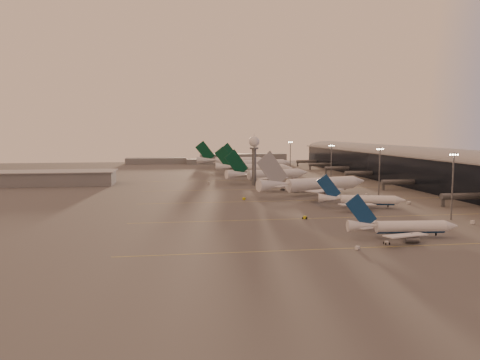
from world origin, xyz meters
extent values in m
plane|color=#524F4F|center=(0.00, 0.00, 0.00)|extent=(700.00, 700.00, 0.00)
cube|color=#E2D04F|center=(30.00, -35.00, 0.01)|extent=(180.00, 0.25, 0.02)
cube|color=#E2D04F|center=(30.00, 10.00, 0.01)|extent=(180.00, 0.25, 0.02)
cube|color=#E2D04F|center=(30.00, 55.00, 0.01)|extent=(180.00, 0.25, 0.02)
cube|color=#E2D04F|center=(30.00, 100.00, 0.01)|extent=(180.00, 0.25, 0.02)
cube|color=#E2D04F|center=(30.00, 150.00, 0.01)|extent=(180.00, 0.25, 0.02)
cube|color=black|center=(108.00, 110.00, 9.00)|extent=(36.00, 360.00, 18.00)
cylinder|color=gray|center=(108.00, 110.00, 18.00)|extent=(10.08, 360.00, 10.08)
cube|color=gray|center=(108.00, 110.00, 18.20)|extent=(40.00, 362.00, 0.80)
cylinder|color=#56585D|center=(82.00, 28.00, 4.50)|extent=(22.00, 2.80, 2.80)
cube|color=#56585D|center=(72.00, 28.00, 2.20)|extent=(1.20, 1.20, 4.40)
cylinder|color=#56585D|center=(82.00, 86.00, 4.50)|extent=(22.00, 2.80, 2.80)
cube|color=#56585D|center=(72.00, 86.00, 2.20)|extent=(1.20, 1.20, 4.40)
cylinder|color=#56585D|center=(82.00, 142.00, 4.50)|extent=(22.00, 2.80, 2.80)
cube|color=#56585D|center=(72.00, 142.00, 2.20)|extent=(1.20, 1.20, 4.40)
cylinder|color=#56585D|center=(82.00, 184.00, 4.50)|extent=(22.00, 2.80, 2.80)
cube|color=#56585D|center=(72.00, 184.00, 2.20)|extent=(1.20, 1.20, 4.40)
cylinder|color=#56585D|center=(82.00, 226.00, 4.50)|extent=(22.00, 2.80, 2.80)
cube|color=#56585D|center=(72.00, 226.00, 2.20)|extent=(1.20, 1.20, 4.40)
cylinder|color=#56585D|center=(82.00, 266.00, 4.50)|extent=(22.00, 2.80, 2.80)
cube|color=#56585D|center=(72.00, 266.00, 2.20)|extent=(1.20, 1.20, 4.40)
cube|color=slate|center=(-120.00, 140.00, 4.00)|extent=(80.00, 25.00, 8.00)
cube|color=gray|center=(-120.00, 140.00, 8.20)|extent=(82.00, 27.00, 0.60)
cylinder|color=#56585D|center=(5.00, 120.00, 11.00)|extent=(2.60, 2.60, 22.00)
cylinder|color=#56585D|center=(5.00, 120.00, 22.50)|extent=(5.20, 5.20, 1.20)
sphere|color=white|center=(5.00, 120.00, 26.40)|extent=(6.40, 6.40, 6.40)
cylinder|color=#56585D|center=(5.00, 120.00, 30.10)|extent=(0.16, 0.16, 2.00)
cylinder|color=#56585D|center=(58.00, 0.00, 12.50)|extent=(0.56, 0.56, 25.00)
cube|color=#56585D|center=(58.00, 0.00, 24.50)|extent=(3.60, 0.25, 0.25)
sphere|color=#FFEABF|center=(56.50, 0.00, 24.10)|extent=(0.56, 0.56, 0.56)
sphere|color=#FFEABF|center=(57.50, 0.00, 24.10)|extent=(0.56, 0.56, 0.56)
sphere|color=#FFEABF|center=(58.50, 0.00, 24.10)|extent=(0.56, 0.56, 0.56)
sphere|color=#FFEABF|center=(59.50, 0.00, 24.10)|extent=(0.56, 0.56, 0.56)
cylinder|color=#56585D|center=(55.00, 55.00, 12.50)|extent=(0.56, 0.56, 25.00)
cube|color=#56585D|center=(55.00, 55.00, 24.50)|extent=(3.60, 0.25, 0.25)
sphere|color=#FFEABF|center=(53.50, 55.00, 24.10)|extent=(0.56, 0.56, 0.56)
sphere|color=#FFEABF|center=(54.50, 55.00, 24.10)|extent=(0.56, 0.56, 0.56)
sphere|color=#FFEABF|center=(55.50, 55.00, 24.10)|extent=(0.56, 0.56, 0.56)
sphere|color=#FFEABF|center=(56.50, 55.00, 24.10)|extent=(0.56, 0.56, 0.56)
cylinder|color=#56585D|center=(50.00, 110.00, 12.50)|extent=(0.56, 0.56, 25.00)
cube|color=#56585D|center=(50.00, 110.00, 24.50)|extent=(3.60, 0.25, 0.25)
sphere|color=#FFEABF|center=(48.50, 110.00, 24.10)|extent=(0.56, 0.56, 0.56)
sphere|color=#FFEABF|center=(49.50, 110.00, 24.10)|extent=(0.56, 0.56, 0.56)
sphere|color=#FFEABF|center=(50.50, 110.00, 24.10)|extent=(0.56, 0.56, 0.56)
sphere|color=#FFEABF|center=(51.50, 110.00, 24.10)|extent=(0.56, 0.56, 0.56)
cylinder|color=#56585D|center=(48.00, 200.00, 12.50)|extent=(0.56, 0.56, 25.00)
cube|color=#56585D|center=(48.00, 200.00, 24.50)|extent=(3.60, 0.25, 0.25)
sphere|color=#FFEABF|center=(46.50, 200.00, 24.10)|extent=(0.56, 0.56, 0.56)
sphere|color=#FFEABF|center=(47.50, 200.00, 24.10)|extent=(0.56, 0.56, 0.56)
sphere|color=#FFEABF|center=(48.50, 200.00, 24.10)|extent=(0.56, 0.56, 0.56)
sphere|color=#FFEABF|center=(49.50, 200.00, 24.10)|extent=(0.56, 0.56, 0.56)
cube|color=slate|center=(-60.00, 320.00, 3.00)|extent=(60.00, 18.00, 6.00)
cube|color=slate|center=(30.00, 330.00, 4.50)|extent=(90.00, 20.00, 9.00)
cube|color=slate|center=(-10.00, 310.00, 2.50)|extent=(40.00, 15.00, 5.00)
cylinder|color=white|center=(28.41, -25.13, 2.97)|extent=(21.61, 5.45, 3.64)
cylinder|color=navy|center=(28.41, -25.13, 2.15)|extent=(21.09, 4.40, 2.62)
cone|color=white|center=(41.12, -26.22, 2.97)|extent=(4.43, 3.98, 3.64)
cone|color=white|center=(13.30, -23.83, 3.42)|extent=(9.24, 4.39, 3.64)
cube|color=white|center=(22.41, -33.60, 2.33)|extent=(15.63, 9.36, 1.14)
cylinder|color=slate|center=(25.19, -31.71, 0.67)|extent=(4.32, 2.71, 2.37)
cube|color=slate|center=(25.19, -31.71, 1.69)|extent=(0.31, 0.26, 1.46)
cube|color=white|center=(23.95, -15.76, 2.33)|extent=(14.93, 11.41, 1.14)
cylinder|color=slate|center=(26.36, -18.09, 0.67)|extent=(4.32, 2.71, 2.37)
cube|color=slate|center=(26.36, -18.09, 1.69)|extent=(0.31, 0.26, 1.46)
cube|color=navy|center=(12.85, -23.79, 7.92)|extent=(9.98, 1.19, 10.85)
cube|color=white|center=(12.97, -27.95, 3.51)|extent=(4.42, 2.94, 0.24)
cube|color=white|center=(13.68, -19.71, 3.51)|extent=(4.35, 3.46, 0.24)
cylinder|color=black|center=(36.50, -25.82, 0.48)|extent=(0.48, 0.48, 0.96)
cylinder|color=black|center=(26.87, -22.88, 0.53)|extent=(1.09, 0.57, 1.05)
cylinder|color=black|center=(26.51, -27.08, 0.53)|extent=(1.09, 0.57, 1.05)
cylinder|color=white|center=(38.15, 29.35, 3.12)|extent=(22.67, 9.36, 3.82)
cylinder|color=navy|center=(38.15, 29.35, 2.26)|extent=(21.97, 8.21, 2.75)
cone|color=white|center=(51.11, 25.96, 3.12)|extent=(5.17, 4.79, 3.82)
cone|color=white|center=(22.74, 33.37, 3.59)|extent=(10.07, 6.07, 3.82)
cube|color=white|center=(30.45, 21.64, 2.45)|extent=(16.66, 7.41, 1.20)
cylinder|color=slate|center=(33.65, 23.10, 0.70)|extent=(4.83, 3.50, 2.48)
cube|color=slate|center=(33.65, 23.10, 1.78)|extent=(0.36, 0.32, 1.53)
cube|color=white|center=(35.19, 39.83, 2.45)|extent=(14.49, 13.76, 1.20)
cylinder|color=slate|center=(37.28, 36.99, 0.70)|extent=(4.83, 3.50, 2.48)
cube|color=slate|center=(37.28, 36.99, 1.78)|extent=(0.36, 0.32, 1.53)
cube|color=navy|center=(22.29, 33.49, 8.32)|extent=(10.23, 2.99, 11.38)
cube|color=white|center=(21.68, 29.16, 3.69)|extent=(4.58, 2.45, 0.25)
cube|color=white|center=(23.87, 37.56, 3.69)|extent=(4.36, 4.06, 0.25)
cylinder|color=black|center=(46.40, 27.19, 0.50)|extent=(0.50, 0.50, 1.01)
cylinder|color=black|center=(36.96, 31.94, 0.55)|extent=(1.20, 0.77, 1.11)
cylinder|color=black|center=(35.84, 27.66, 0.55)|extent=(1.20, 0.77, 1.11)
cylinder|color=white|center=(32.60, 74.56, 4.37)|extent=(40.31, 18.31, 6.30)
cylinder|color=white|center=(32.60, 74.56, 2.95)|extent=(39.01, 16.38, 4.54)
cone|color=white|center=(55.51, 81.91, 4.37)|extent=(9.35, 8.38, 6.30)
cone|color=white|center=(5.35, 65.83, 5.16)|extent=(18.02, 11.16, 6.30)
cube|color=white|center=(28.35, 55.60, 3.27)|extent=(24.99, 25.41, 1.87)
cylinder|color=slate|center=(31.78, 60.86, 0.71)|extent=(8.68, 6.28, 4.09)
cube|color=slate|center=(31.78, 60.86, 2.16)|extent=(0.37, 0.33, 2.52)
cube|color=white|center=(18.11, 87.52, 3.27)|extent=(29.67, 11.74, 1.87)
cylinder|color=slate|center=(23.97, 85.24, 0.71)|extent=(8.68, 6.28, 4.09)
cube|color=slate|center=(23.97, 85.24, 2.16)|extent=(0.37, 0.33, 2.52)
cube|color=#999BA0|center=(4.55, 65.57, 12.60)|extent=(16.74, 5.67, 18.70)
cube|color=white|center=(7.41, 58.29, 5.31)|extent=(7.66, 7.51, 0.25)
cube|color=white|center=(2.65, 73.16, 5.31)|extent=(8.14, 4.01, 0.25)
cylinder|color=black|center=(47.19, 79.24, 0.51)|extent=(0.51, 0.51, 1.02)
cylinder|color=black|center=(28.82, 75.70, 0.56)|extent=(1.22, 0.82, 1.12)
cylinder|color=black|center=(30.18, 71.44, 0.56)|extent=(1.22, 0.82, 1.12)
cylinder|color=white|center=(20.96, 136.47, 4.13)|extent=(36.41, 15.65, 5.84)
cylinder|color=white|center=(20.96, 136.47, 2.81)|extent=(35.26, 13.88, 4.21)
cone|color=white|center=(41.73, 142.46, 4.13)|extent=(8.35, 7.55, 5.84)
cone|color=white|center=(-3.73, 129.35, 4.86)|extent=(16.21, 9.82, 5.84)
cube|color=white|center=(16.61, 119.37, 3.11)|extent=(23.12, 22.67, 1.73)
cylinder|color=slate|center=(19.87, 124.05, 0.70)|extent=(7.79, 5.59, 3.80)
cube|color=slate|center=(19.87, 124.05, 2.08)|extent=(0.36, 0.33, 2.34)
cube|color=white|center=(8.17, 148.63, 3.11)|extent=(26.98, 11.39, 1.73)
cylinder|color=slate|center=(13.42, 146.40, 0.70)|extent=(7.79, 5.59, 3.80)
cube|color=slate|center=(13.42, 146.40, 2.08)|extent=(0.36, 0.33, 2.34)
cube|color=#053520|center=(-4.46, 129.14, 11.83)|extent=(15.53, 4.79, 17.28)
cube|color=white|center=(-2.03, 122.54, 5.00)|extent=(6.96, 6.65, 0.25)
cube|color=white|center=(-5.92, 136.01, 5.00)|extent=(7.36, 3.80, 0.25)
cylinder|color=black|center=(34.18, 140.29, 0.50)|extent=(0.50, 0.50, 1.01)
cylinder|color=black|center=(17.54, 137.79, 0.55)|extent=(1.20, 0.79, 1.11)
cylinder|color=black|center=(18.77, 133.53, 0.55)|extent=(1.20, 0.79, 1.11)
cylinder|color=white|center=(20.78, 187.25, 4.07)|extent=(36.05, 13.43, 5.75)
cylinder|color=white|center=(20.78, 187.25, 2.77)|extent=(35.00, 11.70, 4.14)
cone|color=white|center=(41.54, 182.58, 4.07)|extent=(7.99, 7.12, 5.75)
cone|color=white|center=(-3.90, 192.80, 4.78)|extent=(15.85, 8.89, 5.75)
cube|color=white|center=(8.92, 174.55, 3.06)|extent=(26.55, 12.63, 1.70)
cylinder|color=slate|center=(13.96, 177.05, 0.69)|extent=(7.55, 5.16, 3.74)
cube|color=slate|center=(13.96, 177.05, 2.05)|extent=(0.34, 0.31, 2.30)
cube|color=white|center=(15.50, 203.81, 3.06)|extent=(23.54, 21.42, 1.70)
cylinder|color=slate|center=(18.98, 199.39, 0.69)|extent=(7.55, 5.16, 3.74)
cube|color=slate|center=(18.98, 199.39, 2.05)|extent=(0.34, 0.31, 2.30)
cube|color=#053520|center=(-4.63, 192.96, 11.65)|extent=(15.51, 3.81, 17.02)
cube|color=white|center=(-5.66, 186.12, 4.93)|extent=(7.31, 4.11, 0.25)
cube|color=white|center=(-2.64, 199.59, 4.93)|extent=(7.00, 6.33, 0.25)
cylinder|color=black|center=(34.00, 184.28, 0.50)|extent=(0.50, 0.50, 0.99)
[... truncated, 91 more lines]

